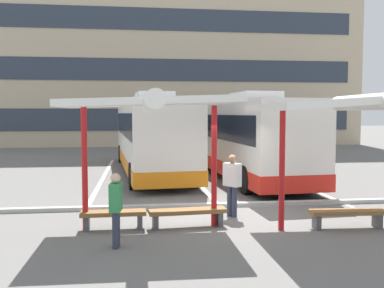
{
  "coord_description": "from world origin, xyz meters",
  "views": [
    {
      "loc": [
        -2.39,
        -11.47,
        2.8
      ],
      "look_at": [
        -0.58,
        3.06,
        1.75
      ],
      "focal_mm": 40.36,
      "sensor_mm": 36.0,
      "label": 1
    }
  ],
  "objects_px": {
    "coach_bus_1": "(245,138)",
    "bench_2": "(347,214)",
    "waiting_shelter_1": "(355,104)",
    "coach_bus_0": "(150,135)",
    "waiting_passenger_1": "(232,181)",
    "waiting_shelter_0": "(150,105)",
    "bench_1": "(188,213)",
    "waiting_passenger_0": "(116,205)",
    "bench_0": "(113,216)"
  },
  "relations": [
    {
      "from": "bench_1",
      "to": "bench_2",
      "type": "height_order",
      "value": "same"
    },
    {
      "from": "waiting_passenger_1",
      "to": "coach_bus_0",
      "type": "bearing_deg",
      "value": 102.07
    },
    {
      "from": "coach_bus_1",
      "to": "waiting_shelter_0",
      "type": "relative_size",
      "value": 2.35
    },
    {
      "from": "bench_0",
      "to": "coach_bus_1",
      "type": "bearing_deg",
      "value": 56.54
    },
    {
      "from": "bench_1",
      "to": "waiting_shelter_1",
      "type": "xyz_separation_m",
      "value": [
        3.85,
        -0.82,
        2.66
      ]
    },
    {
      "from": "waiting_passenger_0",
      "to": "waiting_shelter_0",
      "type": "bearing_deg",
      "value": 57.61
    },
    {
      "from": "waiting_shelter_0",
      "to": "bench_2",
      "type": "xyz_separation_m",
      "value": [
        4.75,
        -0.37,
        -2.65
      ]
    },
    {
      "from": "coach_bus_1",
      "to": "waiting_shelter_1",
      "type": "relative_size",
      "value": 2.04
    },
    {
      "from": "waiting_shelter_1",
      "to": "bench_2",
      "type": "height_order",
      "value": "waiting_shelter_1"
    },
    {
      "from": "waiting_shelter_0",
      "to": "waiting_shelter_1",
      "type": "distance_m",
      "value": 4.78
    },
    {
      "from": "coach_bus_1",
      "to": "bench_1",
      "type": "xyz_separation_m",
      "value": [
        -3.38,
        -7.86,
        -1.38
      ]
    },
    {
      "from": "coach_bus_0",
      "to": "waiting_passenger_1",
      "type": "relative_size",
      "value": 7.3
    },
    {
      "from": "coach_bus_0",
      "to": "bench_0",
      "type": "xyz_separation_m",
      "value": [
        -1.18,
        -9.97,
        -1.43
      ]
    },
    {
      "from": "waiting_passenger_0",
      "to": "waiting_shelter_1",
      "type": "bearing_deg",
      "value": 6.17
    },
    {
      "from": "coach_bus_0",
      "to": "waiting_shelter_0",
      "type": "xyz_separation_m",
      "value": [
        -0.28,
        -10.19,
        1.23
      ]
    },
    {
      "from": "coach_bus_1",
      "to": "waiting_passenger_1",
      "type": "xyz_separation_m",
      "value": [
        -2.07,
        -6.93,
        -0.74
      ]
    },
    {
      "from": "coach_bus_1",
      "to": "waiting_passenger_1",
      "type": "relative_size",
      "value": 6.48
    },
    {
      "from": "bench_1",
      "to": "bench_2",
      "type": "distance_m",
      "value": 3.89
    },
    {
      "from": "waiting_shelter_0",
      "to": "bench_0",
      "type": "distance_m",
      "value": 2.81
    },
    {
      "from": "bench_0",
      "to": "bench_1",
      "type": "xyz_separation_m",
      "value": [
        1.8,
        -0.02,
        0.01
      ]
    },
    {
      "from": "coach_bus_1",
      "to": "waiting_shelter_1",
      "type": "xyz_separation_m",
      "value": [
        0.46,
        -8.68,
        1.29
      ]
    },
    {
      "from": "coach_bus_0",
      "to": "bench_1",
      "type": "height_order",
      "value": "coach_bus_0"
    },
    {
      "from": "bench_2",
      "to": "waiting_shelter_0",
      "type": "bearing_deg",
      "value": 175.53
    },
    {
      "from": "coach_bus_0",
      "to": "waiting_shelter_0",
      "type": "distance_m",
      "value": 10.27
    },
    {
      "from": "waiting_shelter_0",
      "to": "bench_1",
      "type": "relative_size",
      "value": 2.4
    },
    {
      "from": "bench_1",
      "to": "waiting_passenger_0",
      "type": "distance_m",
      "value": 2.25
    },
    {
      "from": "coach_bus_1",
      "to": "waiting_shelter_1",
      "type": "bearing_deg",
      "value": -86.96
    },
    {
      "from": "waiting_shelter_0",
      "to": "waiting_passenger_1",
      "type": "relative_size",
      "value": 2.75
    },
    {
      "from": "bench_1",
      "to": "waiting_passenger_1",
      "type": "height_order",
      "value": "waiting_passenger_1"
    },
    {
      "from": "bench_1",
      "to": "waiting_shelter_1",
      "type": "relative_size",
      "value": 0.36
    },
    {
      "from": "waiting_shelter_0",
      "to": "waiting_shelter_1",
      "type": "height_order",
      "value": "waiting_shelter_1"
    },
    {
      "from": "coach_bus_0",
      "to": "waiting_shelter_0",
      "type": "height_order",
      "value": "coach_bus_0"
    },
    {
      "from": "bench_1",
      "to": "waiting_shelter_1",
      "type": "distance_m",
      "value": 4.75
    },
    {
      "from": "coach_bus_0",
      "to": "waiting_shelter_1",
      "type": "distance_m",
      "value": 11.75
    },
    {
      "from": "bench_1",
      "to": "waiting_passenger_1",
      "type": "bearing_deg",
      "value": 35.38
    },
    {
      "from": "coach_bus_0",
      "to": "waiting_shelter_1",
      "type": "bearing_deg",
      "value": -67.53
    },
    {
      "from": "bench_0",
      "to": "waiting_passenger_0",
      "type": "distance_m",
      "value": 1.54
    },
    {
      "from": "bench_0",
      "to": "waiting_passenger_0",
      "type": "bearing_deg",
      "value": -84.56
    },
    {
      "from": "waiting_shelter_1",
      "to": "waiting_passenger_1",
      "type": "xyz_separation_m",
      "value": [
        -2.53,
        1.75,
        -2.03
      ]
    },
    {
      "from": "coach_bus_0",
      "to": "waiting_shelter_1",
      "type": "height_order",
      "value": "coach_bus_0"
    },
    {
      "from": "waiting_passenger_1",
      "to": "bench_2",
      "type": "bearing_deg",
      "value": -30.81
    },
    {
      "from": "bench_2",
      "to": "coach_bus_0",
      "type": "bearing_deg",
      "value": 112.92
    },
    {
      "from": "waiting_shelter_0",
      "to": "bench_1",
      "type": "bearing_deg",
      "value": 12.9
    },
    {
      "from": "bench_1",
      "to": "waiting_shelter_0",
      "type": "bearing_deg",
      "value": -167.1
    },
    {
      "from": "coach_bus_1",
      "to": "bench_1",
      "type": "relative_size",
      "value": 5.65
    },
    {
      "from": "coach_bus_0",
      "to": "waiting_passenger_0",
      "type": "bearing_deg",
      "value": -95.23
    },
    {
      "from": "coach_bus_1",
      "to": "bench_2",
      "type": "bearing_deg",
      "value": -86.87
    },
    {
      "from": "coach_bus_0",
      "to": "bench_2",
      "type": "bearing_deg",
      "value": -67.08
    },
    {
      "from": "coach_bus_1",
      "to": "bench_2",
      "type": "xyz_separation_m",
      "value": [
        0.46,
        -8.44,
        -1.38
      ]
    },
    {
      "from": "coach_bus_1",
      "to": "waiting_shelter_1",
      "type": "height_order",
      "value": "coach_bus_1"
    }
  ]
}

